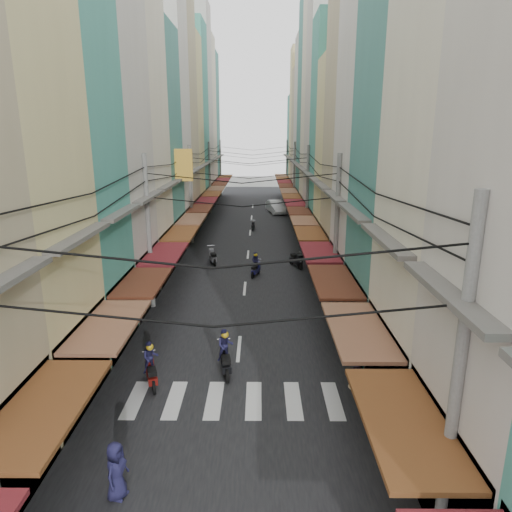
{
  "coord_description": "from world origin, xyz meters",
  "views": [
    {
      "loc": [
        0.9,
        -20.24,
        9.17
      ],
      "look_at": [
        0.68,
        6.42,
        1.95
      ],
      "focal_mm": 32.0,
      "sensor_mm": 36.0,
      "label": 1
    }
  ],
  "objects_px": {
    "white_car": "(276,213)",
    "traffic_sign": "(359,283)",
    "bicycle": "(382,309)",
    "market_umbrella": "(439,367)"
  },
  "relations": [
    {
      "from": "white_car",
      "to": "traffic_sign",
      "type": "relative_size",
      "value": 1.75
    },
    {
      "from": "white_car",
      "to": "market_umbrella",
      "type": "distance_m",
      "value": 41.05
    },
    {
      "from": "market_umbrella",
      "to": "bicycle",
      "type": "bearing_deg",
      "value": 83.62
    },
    {
      "from": "bicycle",
      "to": "market_umbrella",
      "type": "height_order",
      "value": "market_umbrella"
    },
    {
      "from": "bicycle",
      "to": "market_umbrella",
      "type": "bearing_deg",
      "value": 156.82
    },
    {
      "from": "market_umbrella",
      "to": "traffic_sign",
      "type": "height_order",
      "value": "traffic_sign"
    },
    {
      "from": "traffic_sign",
      "to": "market_umbrella",
      "type": "bearing_deg",
      "value": -85.58
    },
    {
      "from": "bicycle",
      "to": "traffic_sign",
      "type": "bearing_deg",
      "value": 124.02
    },
    {
      "from": "white_car",
      "to": "traffic_sign",
      "type": "bearing_deg",
      "value": -97.05
    },
    {
      "from": "white_car",
      "to": "market_umbrella",
      "type": "height_order",
      "value": "market_umbrella"
    }
  ]
}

